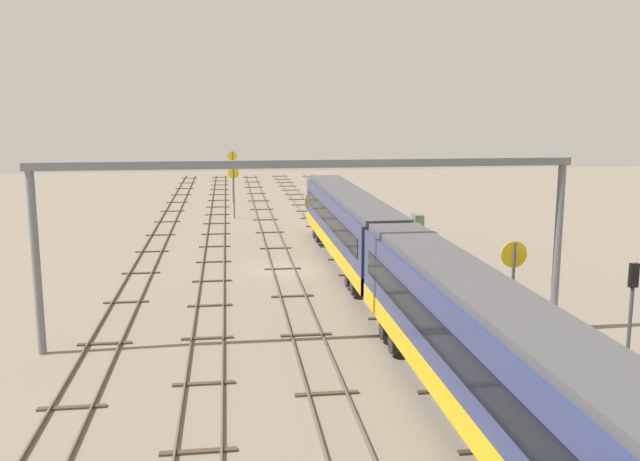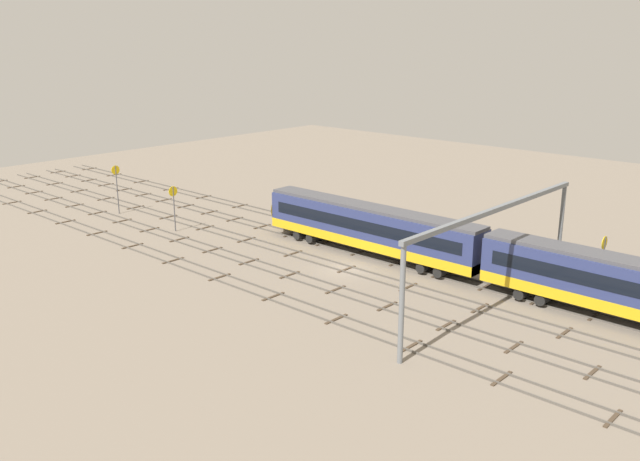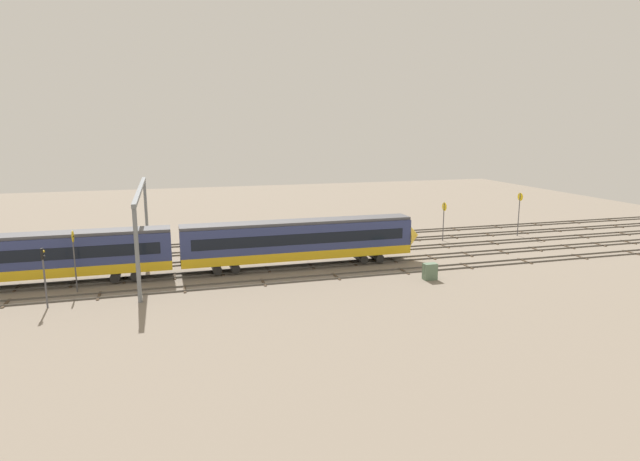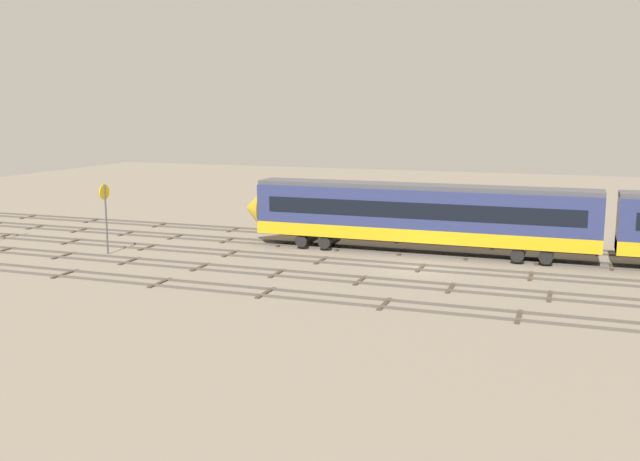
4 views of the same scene
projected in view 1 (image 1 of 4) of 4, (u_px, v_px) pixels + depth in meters
ground_plane at (283, 269)px, 45.88m from camera, size 145.95×145.95×0.00m
track_near_foreground at (417, 264)px, 47.07m from camera, size 129.95×2.40×0.16m
track_with_train at (351, 266)px, 46.47m from camera, size 129.95×2.40×0.16m
track_middle at (283, 268)px, 45.86m from camera, size 129.95×2.40×0.16m
track_second_far at (213, 270)px, 45.26m from camera, size 129.95×2.40×0.16m
track_far_background at (141, 273)px, 44.66m from camera, size 129.95×2.40×0.16m
train at (472, 345)px, 23.40m from camera, size 75.20×3.24×4.80m
overhead_gantry at (310, 200)px, 30.55m from camera, size 0.40×24.13×8.34m
speed_sign_near_foreground at (234, 184)px, 66.31m from camera, size 0.14×1.09×4.97m
speed_sign_mid_trackside at (512, 289)px, 26.64m from camera, size 0.14×1.04×5.57m
speed_sign_far_trackside at (233, 169)px, 77.15m from camera, size 0.14×1.07×5.80m
signal_light_trackside_approach at (631, 309)px, 25.59m from camera, size 0.31×0.32×4.97m
relay_cabinet at (418, 224)px, 59.07m from camera, size 1.31×0.80×1.59m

